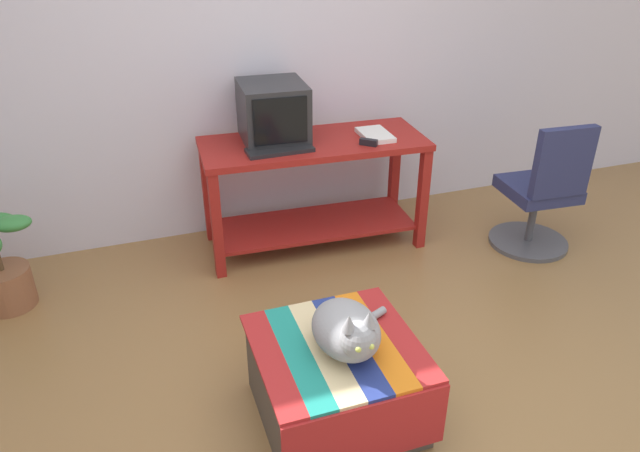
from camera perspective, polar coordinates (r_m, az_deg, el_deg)
The scene contains 12 objects.
ground_plane at distance 2.83m, azimuth 5.07°, elevation -17.99°, with size 14.00×14.00×0.00m, color olive.
back_wall at distance 3.97m, azimuth -6.54°, elevation 17.54°, with size 8.00×0.10×2.60m, color silver.
desk at distance 3.86m, azimuth -0.60°, elevation 4.88°, with size 1.44×0.64×0.73m.
tv_monitor at distance 3.75m, azimuth -4.51°, elevation 10.76°, with size 0.42×0.45×0.36m.
keyboard at distance 3.60m, azimuth -3.87°, elevation 7.27°, with size 0.40×0.15×0.02m, color black.
book at distance 3.84m, azimuth 5.30°, elevation 8.68°, with size 0.18×0.27×0.03m, color white.
ottoman_with_blanket at distance 2.70m, azimuth 1.59°, elevation -14.64°, with size 0.69×0.69×0.40m.
cat at distance 2.49m, azimuth 2.71°, elevation -9.94°, with size 0.40×0.40×0.27m.
potted_plant at distance 3.79m, azimuth -28.18°, elevation -3.64°, with size 0.43×0.40×0.57m.
office_chair at distance 4.10m, azimuth 20.49°, elevation 2.71°, with size 0.52×0.52×0.89m.
stapler at distance 3.70m, azimuth 4.67°, elevation 7.99°, with size 0.04×0.11×0.04m, color black.
pen at distance 3.95m, azimuth 5.83°, elevation 9.03°, with size 0.01×0.01×0.14m, color #B7B7BC.
Camera 1 is at (-0.86, -1.75, 2.06)m, focal length 33.45 mm.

